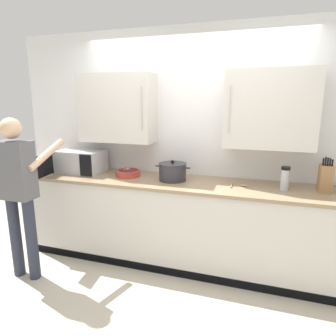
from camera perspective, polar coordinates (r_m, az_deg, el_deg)
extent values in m
plane|color=#B7AD99|center=(3.02, -0.91, -23.57)|extent=(9.22, 9.22, 0.00)
cube|color=white|center=(3.47, 4.58, 4.66)|extent=(4.40, 0.10, 2.60)
cube|color=beige|center=(3.53, -9.79, 11.34)|extent=(0.88, 0.32, 0.78)
cylinder|color=#B7BABF|center=(3.21, -5.11, 11.34)|extent=(0.01, 0.01, 0.47)
cube|color=beige|center=(3.14, 19.18, 10.67)|extent=(0.88, 0.32, 0.78)
cylinder|color=#B7BABF|center=(2.98, 11.79, 11.02)|extent=(0.01, 0.01, 0.47)
cube|color=beige|center=(3.34, 2.76, -10.76)|extent=(3.44, 0.65, 0.91)
cube|color=#937A5B|center=(3.18, 2.85, -2.94)|extent=(3.48, 0.69, 0.03)
cube|color=black|center=(3.27, 1.20, -19.42)|extent=(3.44, 0.04, 0.09)
cube|color=#B7BABF|center=(3.73, -16.55, 1.26)|extent=(0.54, 0.38, 0.27)
cube|color=beige|center=(3.76, -17.58, 1.30)|extent=(0.35, 0.32, 0.21)
cube|color=black|center=(3.46, -15.69, 0.47)|extent=(0.15, 0.01, 0.25)
cube|color=black|center=(3.58, -23.21, 0.30)|extent=(0.07, 0.39, 0.25)
cylinder|color=#2D2D33|center=(3.20, 0.88, -0.87)|extent=(0.29, 0.29, 0.17)
cylinder|color=#2D2D33|center=(3.18, 0.89, 0.80)|extent=(0.30, 0.30, 0.02)
cylinder|color=black|center=(3.18, 0.89, 1.21)|extent=(0.04, 0.04, 0.03)
cylinder|color=#2D2D33|center=(3.24, -2.03, 0.40)|extent=(0.05, 0.02, 0.02)
cylinder|color=#2D2D33|center=(3.15, 3.89, -0.01)|extent=(0.05, 0.02, 0.02)
cylinder|color=tan|center=(3.09, 12.24, -3.19)|extent=(0.02, 0.19, 0.01)
ellipsoid|color=tan|center=(3.09, 14.54, -3.31)|extent=(0.07, 0.05, 0.02)
cube|color=#A37547|center=(3.16, 28.21, -1.81)|extent=(0.11, 0.15, 0.26)
cylinder|color=black|center=(3.10, 27.90, 1.08)|extent=(0.02, 0.02, 0.07)
cylinder|color=black|center=(3.10, 28.26, 1.16)|extent=(0.02, 0.02, 0.08)
cylinder|color=black|center=(3.11, 28.60, 1.08)|extent=(0.02, 0.02, 0.08)
cylinder|color=black|center=(3.11, 28.95, 1.02)|extent=(0.02, 0.02, 0.07)
cylinder|color=black|center=(3.12, 29.28, 0.90)|extent=(0.02, 0.02, 0.06)
cylinder|color=#AD3D33|center=(3.42, -7.75, -1.00)|extent=(0.27, 0.27, 0.07)
cylinder|color=#561E19|center=(3.42, -7.76, -0.76)|extent=(0.22, 0.22, 0.04)
sphere|color=red|center=(3.47, -8.24, -0.27)|extent=(0.05, 0.05, 0.05)
sphere|color=#511E5B|center=(3.37, -7.57, -0.60)|extent=(0.06, 0.06, 0.06)
sphere|color=#5B9333|center=(3.41, -8.54, -0.51)|extent=(0.05, 0.05, 0.05)
sphere|color=orange|center=(3.42, -7.77, -0.45)|extent=(0.05, 0.05, 0.05)
sphere|color=#511E5B|center=(3.38, -8.63, -0.62)|extent=(0.06, 0.06, 0.06)
cylinder|color=#B7BABF|center=(3.07, 21.72, -2.16)|extent=(0.08, 0.08, 0.20)
cylinder|color=black|center=(3.04, 21.90, -0.04)|extent=(0.08, 0.08, 0.03)
cylinder|color=#282D3D|center=(3.48, -27.43, -11.74)|extent=(0.11, 0.11, 0.86)
cylinder|color=#282D3D|center=(3.35, -24.95, -12.45)|extent=(0.11, 0.11, 0.86)
cube|color=#56565B|center=(3.20, -27.46, -0.39)|extent=(0.34, 0.20, 0.57)
sphere|color=#DBAD89|center=(3.14, -28.21, 6.80)|extent=(0.20, 0.20, 0.20)
cylinder|color=#DBAD89|center=(3.24, -22.51, 2.44)|extent=(0.07, 0.52, 0.27)
cylinder|color=#56565B|center=(3.35, -29.79, -0.97)|extent=(0.07, 0.07, 0.48)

